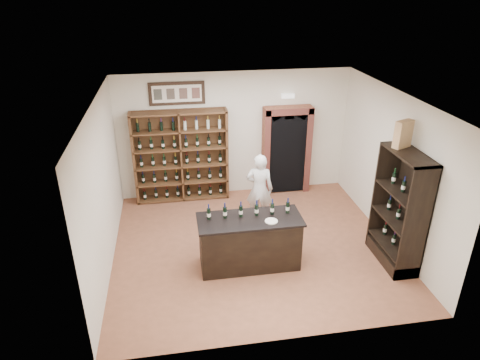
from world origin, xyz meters
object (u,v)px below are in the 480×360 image
side_cabinet (398,226)px  wine_crate (403,134)px  shopkeeper (259,189)px  counter_bottle_0 (209,214)px  tasting_counter (249,242)px  wine_shelf (181,156)px

side_cabinet → wine_crate: (-0.04, 0.29, 1.69)m
shopkeeper → wine_crate: size_ratio=3.30×
counter_bottle_0 → side_cabinet: (3.44, -0.40, -0.35)m
tasting_counter → wine_crate: size_ratio=3.89×
wine_shelf → shopkeeper: 2.15m
wine_shelf → tasting_counter: size_ratio=1.17×
tasting_counter → side_cabinet: bearing=-6.3°
tasting_counter → shopkeeper: bearing=71.9°
side_cabinet → shopkeeper: side_cabinet is taller
tasting_counter → wine_crate: (2.69, -0.01, 1.95)m
wine_shelf → wine_crate: bearing=-37.9°
shopkeeper → wine_crate: (2.19, -1.53, 1.64)m
wine_shelf → wine_crate: (3.79, -2.94, 1.34)m
side_cabinet → wine_crate: 1.71m
side_cabinet → shopkeeper: bearing=140.7°
shopkeeper → wine_crate: bearing=161.2°
counter_bottle_0 → wine_crate: wine_crate is taller
counter_bottle_0 → wine_crate: 3.66m
counter_bottle_0 → side_cabinet: 3.49m
shopkeeper → wine_crate: wine_crate is taller
counter_bottle_0 → wine_crate: bearing=-1.9°
tasting_counter → shopkeeper: 1.63m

